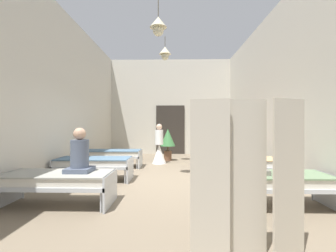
{
  "coord_description": "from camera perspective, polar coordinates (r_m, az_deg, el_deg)",
  "views": [
    {
      "loc": [
        0.14,
        -6.03,
        1.42
      ],
      "look_at": [
        0.0,
        0.32,
        1.4
      ],
      "focal_mm": 25.12,
      "sensor_mm": 36.0,
      "label": 1
    }
  ],
  "objects": [
    {
      "name": "potted_plant",
      "position": [
        9.46,
        -0.04,
        -3.36
      ],
      "size": [
        0.59,
        0.59,
        1.28
      ],
      "color": "brown",
      "rests_on": "ground"
    },
    {
      "name": "nurse_near_aisle",
      "position": [
        8.75,
        -2.16,
        -5.66
      ],
      "size": [
        0.52,
        0.52,
        1.49
      ],
      "rotation": [
        0.0,
        0.0,
        0.94
      ],
      "color": "white",
      "rests_on": "ground"
    },
    {
      "name": "bed_left_row_0",
      "position": [
        4.7,
        -25.04,
        -11.85
      ],
      "size": [
        1.9,
        0.84,
        0.57
      ],
      "color": "#B7BCC1",
      "rests_on": "ground"
    },
    {
      "name": "bed_right_row_2",
      "position": [
        8.18,
        13.78,
        -6.71
      ],
      "size": [
        1.9,
        0.84,
        0.57
      ],
      "color": "#B7BCC1",
      "rests_on": "ground"
    },
    {
      "name": "room_shell",
      "position": [
        7.36,
        0.15,
        7.46
      ],
      "size": [
        6.3,
        11.45,
        4.69
      ],
      "color": "beige",
      "rests_on": "ground"
    },
    {
      "name": "bed_left_row_2",
      "position": [
        8.24,
        -13.18,
        -6.66
      ],
      "size": [
        1.9,
        0.84,
        0.57
      ],
      "color": "#B7BCC1",
      "rests_on": "ground"
    },
    {
      "name": "bed_right_row_0",
      "position": [
        4.59,
        24.37,
        -12.14
      ],
      "size": [
        1.9,
        0.84,
        0.57
      ],
      "color": "#B7BCC1",
      "rests_on": "ground"
    },
    {
      "name": "bed_right_row_1",
      "position": [
        6.35,
        17.54,
        -8.7
      ],
      "size": [
        1.9,
        0.84,
        0.57
      ],
      "color": "#B7BCC1",
      "rests_on": "ground"
    },
    {
      "name": "bed_left_row_1",
      "position": [
        6.44,
        -17.44,
        -8.58
      ],
      "size": [
        1.9,
        0.84,
        0.57
      ],
      "color": "#B7BCC1",
      "rests_on": "ground"
    },
    {
      "name": "patient_seated_primary",
      "position": [
        4.41,
        20.06,
        -6.98
      ],
      "size": [
        0.44,
        0.44,
        0.8
      ],
      "color": "slate",
      "rests_on": "bed_right_row_0"
    },
    {
      "name": "privacy_screen",
      "position": [
        2.73,
        18.97,
        -11.81
      ],
      "size": [
        1.25,
        0.19,
        1.7
      ],
      "rotation": [
        0.0,
        0.0,
        0.09
      ],
      "color": "#BCB29E",
      "rests_on": "ground"
    },
    {
      "name": "ground_plane",
      "position": [
        6.2,
        -0.07,
        -13.51
      ],
      "size": [
        6.5,
        11.85,
        0.1
      ],
      "primitive_type": "cube",
      "color": "#7A6B56"
    },
    {
      "name": "patient_seated_secondary",
      "position": [
        4.56,
        -20.64,
        -6.75
      ],
      "size": [
        0.44,
        0.44,
        0.8
      ],
      "color": "#515B70",
      "rests_on": "bed_left_row_0"
    }
  ]
}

